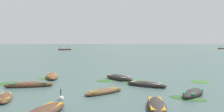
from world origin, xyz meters
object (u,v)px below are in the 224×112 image
at_px(rowboat_0, 156,106).
at_px(rowboat_5, 29,85).
at_px(rowboat_1, 146,84).
at_px(mooring_buoy, 61,98).
at_px(rowboat_7, 52,76).
at_px(rowboat_11, 193,93).
at_px(ferry_2, 223,48).
at_px(ferry_1, 65,49).
at_px(rowboat_3, 104,92).
at_px(rowboat_4, 119,78).
at_px(rowboat_6, 5,98).

relative_size(rowboat_0, rowboat_5, 0.93).
bearing_deg(rowboat_1, mooring_buoy, -142.23).
relative_size(rowboat_7, rowboat_11, 1.21).
height_order(rowboat_5, ferry_2, ferry_2).
relative_size(ferry_1, ferry_2, 1.01).
bearing_deg(rowboat_5, ferry_2, 59.16).
bearing_deg(rowboat_3, rowboat_7, 130.77).
distance_m(rowboat_4, mooring_buoy, 9.79).
bearing_deg(mooring_buoy, rowboat_3, 35.58).
xyz_separation_m(rowboat_0, rowboat_3, (-3.51, 4.11, -0.04)).
bearing_deg(rowboat_0, ferry_1, 106.50).
xyz_separation_m(rowboat_0, rowboat_6, (-10.44, 1.94, -0.04)).
bearing_deg(rowboat_7, rowboat_1, -23.38).
xyz_separation_m(rowboat_4, rowboat_5, (-8.36, -4.27, -0.03)).
distance_m(rowboat_0, rowboat_6, 10.62).
xyz_separation_m(rowboat_7, rowboat_11, (13.43, -8.10, -0.02)).
xyz_separation_m(rowboat_0, ferry_2, (69.39, 140.62, 0.26)).
distance_m(ferry_2, mooring_buoy, 158.00).
distance_m(rowboat_7, ferry_2, 151.45).
bearing_deg(rowboat_1, ferry_1, 107.69).
distance_m(rowboat_0, rowboat_1, 7.21).
xyz_separation_m(rowboat_0, rowboat_1, (0.27, 7.21, -0.01)).
xyz_separation_m(rowboat_0, rowboat_5, (-10.64, 6.60, -0.01)).
distance_m(rowboat_11, ferry_1, 115.43).
bearing_deg(rowboat_3, mooring_buoy, -144.42).
bearing_deg(rowboat_0, ferry_2, 63.74).
bearing_deg(rowboat_6, mooring_buoy, 0.93).
relative_size(rowboat_6, ferry_2, 0.44).
bearing_deg(rowboat_4, rowboat_5, -152.95).
bearing_deg(rowboat_5, rowboat_4, 27.05).
distance_m(rowboat_7, ferry_1, 103.96).
bearing_deg(mooring_buoy, ferry_2, 61.32).
height_order(rowboat_6, rowboat_7, rowboat_7).
distance_m(rowboat_1, rowboat_11, 4.82).
bearing_deg(rowboat_6, rowboat_5, 92.41).
bearing_deg(rowboat_11, rowboat_1, 130.76).
height_order(ferry_1, ferry_2, same).
xyz_separation_m(rowboat_3, ferry_1, (-29.95, 108.83, 0.29)).
bearing_deg(mooring_buoy, rowboat_4, 64.85).
bearing_deg(ferry_2, rowboat_3, -118.10).
height_order(rowboat_5, rowboat_11, rowboat_11).
distance_m(rowboat_1, mooring_buoy, 8.49).
xyz_separation_m(rowboat_1, mooring_buoy, (-6.71, -5.20, -0.08)).
bearing_deg(ferry_1, rowboat_11, -71.37).
relative_size(rowboat_7, mooring_buoy, 4.61).
relative_size(rowboat_5, rowboat_11, 1.30).
relative_size(rowboat_1, rowboat_11, 1.14).
bearing_deg(rowboat_1, rowboat_6, -153.82).
distance_m(rowboat_1, rowboat_5, 10.92).
bearing_deg(rowboat_3, rowboat_5, 160.70).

